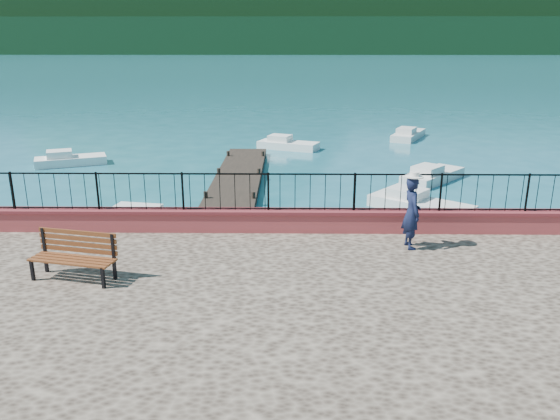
{
  "coord_description": "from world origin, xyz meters",
  "views": [
    {
      "loc": [
        0.2,
        -9.77,
        5.92
      ],
      "look_at": [
        0.02,
        2.0,
        2.3
      ],
      "focal_mm": 35.0,
      "sensor_mm": 36.0,
      "label": 1
    }
  ],
  "objects_px": {
    "boat_1": "(421,201)",
    "boat_0": "(155,219)",
    "boat_5": "(409,132)",
    "boat_3": "(71,157)",
    "person": "(412,213)",
    "park_bench": "(74,266)",
    "boat_2": "(433,172)",
    "boat_4": "(288,142)"
  },
  "relations": [
    {
      "from": "boat_2",
      "to": "boat_5",
      "type": "relative_size",
      "value": 0.9
    },
    {
      "from": "boat_1",
      "to": "boat_3",
      "type": "xyz_separation_m",
      "value": [
        -15.8,
        7.69,
        0.0
      ]
    },
    {
      "from": "person",
      "to": "boat_1",
      "type": "relative_size",
      "value": 0.46
    },
    {
      "from": "boat_2",
      "to": "boat_4",
      "type": "height_order",
      "value": "same"
    },
    {
      "from": "park_bench",
      "to": "boat_5",
      "type": "bearing_deg",
      "value": 76.52
    },
    {
      "from": "boat_2",
      "to": "park_bench",
      "type": "bearing_deg",
      "value": -176.98
    },
    {
      "from": "boat_3",
      "to": "boat_4",
      "type": "distance_m",
      "value": 11.85
    },
    {
      "from": "boat_1",
      "to": "boat_0",
      "type": "bearing_deg",
      "value": -126.67
    },
    {
      "from": "boat_4",
      "to": "boat_1",
      "type": "bearing_deg",
      "value": -46.63
    },
    {
      "from": "boat_1",
      "to": "person",
      "type": "bearing_deg",
      "value": -66.19
    },
    {
      "from": "boat_2",
      "to": "boat_3",
      "type": "height_order",
      "value": "same"
    },
    {
      "from": "boat_1",
      "to": "boat_5",
      "type": "xyz_separation_m",
      "value": [
        2.89,
        15.89,
        0.0
      ]
    },
    {
      "from": "boat_2",
      "to": "boat_1",
      "type": "bearing_deg",
      "value": -157.07
    },
    {
      "from": "boat_3",
      "to": "boat_5",
      "type": "relative_size",
      "value": 0.85
    },
    {
      "from": "person",
      "to": "boat_3",
      "type": "relative_size",
      "value": 0.52
    },
    {
      "from": "boat_3",
      "to": "boat_5",
      "type": "height_order",
      "value": "same"
    },
    {
      "from": "boat_0",
      "to": "boat_4",
      "type": "distance_m",
      "value": 15.09
    },
    {
      "from": "boat_1",
      "to": "boat_5",
      "type": "relative_size",
      "value": 0.95
    },
    {
      "from": "boat_2",
      "to": "boat_0",
      "type": "bearing_deg",
      "value": 164.61
    },
    {
      "from": "boat_0",
      "to": "boat_3",
      "type": "distance_m",
      "value": 11.93
    },
    {
      "from": "person",
      "to": "boat_2",
      "type": "relative_size",
      "value": 0.49
    },
    {
      "from": "boat_1",
      "to": "boat_2",
      "type": "relative_size",
      "value": 1.05
    },
    {
      "from": "boat_0",
      "to": "boat_2",
      "type": "xyz_separation_m",
      "value": [
        10.82,
        6.88,
        0.0
      ]
    },
    {
      "from": "park_bench",
      "to": "person",
      "type": "relative_size",
      "value": 1.07
    },
    {
      "from": "boat_0",
      "to": "park_bench",
      "type": "bearing_deg",
      "value": -80.11
    },
    {
      "from": "boat_1",
      "to": "boat_4",
      "type": "bearing_deg",
      "value": 151.25
    },
    {
      "from": "park_bench",
      "to": "person",
      "type": "distance_m",
      "value": 7.63
    },
    {
      "from": "person",
      "to": "boat_0",
      "type": "bearing_deg",
      "value": 50.42
    },
    {
      "from": "boat_0",
      "to": "boat_5",
      "type": "xyz_separation_m",
      "value": [
        12.1,
        18.14,
        0.0
      ]
    },
    {
      "from": "boat_0",
      "to": "boat_5",
      "type": "relative_size",
      "value": 1.1
    },
    {
      "from": "park_bench",
      "to": "boat_2",
      "type": "relative_size",
      "value": 0.52
    },
    {
      "from": "person",
      "to": "boat_5",
      "type": "xyz_separation_m",
      "value": [
        4.82,
        22.7,
        -1.67
      ]
    },
    {
      "from": "boat_4",
      "to": "boat_5",
      "type": "xyz_separation_m",
      "value": [
        7.73,
        3.7,
        0.0
      ]
    },
    {
      "from": "boat_0",
      "to": "boat_2",
      "type": "bearing_deg",
      "value": 43.01
    },
    {
      "from": "person",
      "to": "boat_3",
      "type": "xyz_separation_m",
      "value": [
        -13.88,
        14.51,
        -1.67
      ]
    },
    {
      "from": "boat_2",
      "to": "boat_5",
      "type": "height_order",
      "value": "same"
    },
    {
      "from": "boat_3",
      "to": "boat_2",
      "type": "bearing_deg",
      "value": -32.41
    },
    {
      "from": "boat_0",
      "to": "boat_3",
      "type": "bearing_deg",
      "value": 134.13
    },
    {
      "from": "person",
      "to": "boat_5",
      "type": "bearing_deg",
      "value": -19.48
    },
    {
      "from": "boat_2",
      "to": "boat_4",
      "type": "xyz_separation_m",
      "value": [
        -6.45,
        7.56,
        0.0
      ]
    },
    {
      "from": "boat_1",
      "to": "boat_5",
      "type": "distance_m",
      "value": 16.15
    },
    {
      "from": "boat_2",
      "to": "boat_5",
      "type": "bearing_deg",
      "value": 35.68
    }
  ]
}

